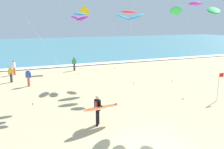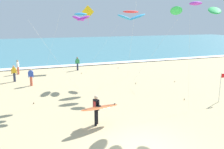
{
  "view_description": "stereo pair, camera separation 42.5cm",
  "coord_description": "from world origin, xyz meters",
  "px_view_note": "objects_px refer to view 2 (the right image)",
  "views": [
    {
      "loc": [
        -5.38,
        -8.7,
        5.58
      ],
      "look_at": [
        0.55,
        5.45,
        2.28
      ],
      "focal_mm": 39.04,
      "sensor_mm": 36.0,
      "label": 1
    },
    {
      "loc": [
        -4.98,
        -8.85,
        5.58
      ],
      "look_at": [
        0.55,
        5.45,
        2.28
      ],
      "focal_mm": 39.04,
      "sensor_mm": 36.0,
      "label": 2
    }
  ],
  "objects_px": {
    "bystander_white_top": "(18,67)",
    "surfer_lead": "(98,108)",
    "bystander_yellow_top": "(14,73)",
    "bystander_blue_top": "(31,77)",
    "kite_arc_cobalt_far": "(81,17)",
    "kite_arc_scarlet_mid": "(131,15)",
    "kite_diamond_golden_distant": "(88,13)",
    "lifeguard_flag": "(221,85)",
    "bystander_green_top": "(77,64)",
    "kite_arc_violet_high": "(195,8)"
  },
  "relations": [
    {
      "from": "bystander_white_top",
      "to": "surfer_lead",
      "type": "bearing_deg",
      "value": -76.12
    },
    {
      "from": "bystander_yellow_top",
      "to": "bystander_blue_top",
      "type": "distance_m",
      "value": 2.62
    },
    {
      "from": "kite_arc_cobalt_far",
      "to": "bystander_yellow_top",
      "type": "bearing_deg",
      "value": 122.27
    },
    {
      "from": "kite_arc_scarlet_mid",
      "to": "kite_diamond_golden_distant",
      "type": "xyz_separation_m",
      "value": [
        -0.63,
        10.57,
        0.54
      ]
    },
    {
      "from": "surfer_lead",
      "to": "lifeguard_flag",
      "type": "height_order",
      "value": "lifeguard_flag"
    },
    {
      "from": "bystander_green_top",
      "to": "bystander_blue_top",
      "type": "relative_size",
      "value": 1.0
    },
    {
      "from": "kite_arc_cobalt_far",
      "to": "bystander_white_top",
      "type": "bearing_deg",
      "value": 111.93
    },
    {
      "from": "kite_diamond_golden_distant",
      "to": "bystander_green_top",
      "type": "bearing_deg",
      "value": -143.18
    },
    {
      "from": "surfer_lead",
      "to": "lifeguard_flag",
      "type": "bearing_deg",
      "value": 5.2
    },
    {
      "from": "bystander_blue_top",
      "to": "bystander_white_top",
      "type": "bearing_deg",
      "value": 100.63
    },
    {
      "from": "kite_diamond_golden_distant",
      "to": "bystander_white_top",
      "type": "height_order",
      "value": "kite_diamond_golden_distant"
    },
    {
      "from": "kite_arc_scarlet_mid",
      "to": "bystander_green_top",
      "type": "bearing_deg",
      "value": 105.25
    },
    {
      "from": "kite_arc_cobalt_far",
      "to": "kite_arc_violet_high",
      "type": "distance_m",
      "value": 7.59
    },
    {
      "from": "kite_arc_scarlet_mid",
      "to": "bystander_yellow_top",
      "type": "relative_size",
      "value": 4.11
    },
    {
      "from": "kite_arc_violet_high",
      "to": "surfer_lead",
      "type": "bearing_deg",
      "value": 179.13
    },
    {
      "from": "lifeguard_flag",
      "to": "bystander_yellow_top",
      "type": "bearing_deg",
      "value": 139.31
    },
    {
      "from": "lifeguard_flag",
      "to": "kite_diamond_golden_distant",
      "type": "bearing_deg",
      "value": 106.62
    },
    {
      "from": "surfer_lead",
      "to": "bystander_green_top",
      "type": "distance_m",
      "value": 16.21
    },
    {
      "from": "kite_arc_cobalt_far",
      "to": "bystander_white_top",
      "type": "distance_m",
      "value": 12.87
    },
    {
      "from": "bystander_green_top",
      "to": "lifeguard_flag",
      "type": "xyz_separation_m",
      "value": [
        6.8,
        -15.14,
        0.45
      ]
    },
    {
      "from": "bystander_white_top",
      "to": "bystander_green_top",
      "type": "distance_m",
      "value": 6.59
    },
    {
      "from": "kite_arc_scarlet_mid",
      "to": "kite_arc_cobalt_far",
      "type": "xyz_separation_m",
      "value": [
        -4.68,
        -1.69,
        -0.21
      ]
    },
    {
      "from": "bystander_white_top",
      "to": "bystander_blue_top",
      "type": "relative_size",
      "value": 1.0
    },
    {
      "from": "kite_diamond_golden_distant",
      "to": "bystander_blue_top",
      "type": "distance_m",
      "value": 11.71
    },
    {
      "from": "surfer_lead",
      "to": "bystander_blue_top",
      "type": "xyz_separation_m",
      "value": [
        -2.92,
        10.47,
        -0.24
      ]
    },
    {
      "from": "kite_diamond_golden_distant",
      "to": "bystander_white_top",
      "type": "distance_m",
      "value": 10.37
    },
    {
      "from": "kite_arc_cobalt_far",
      "to": "bystander_green_top",
      "type": "xyz_separation_m",
      "value": [
        2.17,
        10.87,
        -5.12
      ]
    },
    {
      "from": "kite_arc_violet_high",
      "to": "bystander_yellow_top",
      "type": "distance_m",
      "value": 17.3
    },
    {
      "from": "kite_arc_cobalt_far",
      "to": "bystander_blue_top",
      "type": "height_order",
      "value": "kite_arc_cobalt_far"
    },
    {
      "from": "surfer_lead",
      "to": "kite_arc_scarlet_mid",
      "type": "xyz_separation_m",
      "value": [
        5.11,
        6.82,
        5.09
      ]
    },
    {
      "from": "bystander_yellow_top",
      "to": "bystander_green_top",
      "type": "distance_m",
      "value": 7.69
    },
    {
      "from": "lifeguard_flag",
      "to": "kite_arc_scarlet_mid",
      "type": "bearing_deg",
      "value": 125.81
    },
    {
      "from": "kite_arc_violet_high",
      "to": "bystander_green_top",
      "type": "bearing_deg",
      "value": 101.68
    },
    {
      "from": "bystander_blue_top",
      "to": "lifeguard_flag",
      "type": "relative_size",
      "value": 0.76
    },
    {
      "from": "kite_arc_scarlet_mid",
      "to": "kite_arc_cobalt_far",
      "type": "height_order",
      "value": "kite_arc_scarlet_mid"
    },
    {
      "from": "bystander_white_top",
      "to": "bystander_green_top",
      "type": "relative_size",
      "value": 1.0
    },
    {
      "from": "surfer_lead",
      "to": "bystander_yellow_top",
      "type": "relative_size",
      "value": 1.55
    },
    {
      "from": "kite_diamond_golden_distant",
      "to": "bystander_yellow_top",
      "type": "bearing_deg",
      "value": -151.86
    },
    {
      "from": "kite_diamond_golden_distant",
      "to": "bystander_blue_top",
      "type": "height_order",
      "value": "kite_diamond_golden_distant"
    },
    {
      "from": "kite_arc_violet_high",
      "to": "bystander_blue_top",
      "type": "height_order",
      "value": "kite_arc_violet_high"
    },
    {
      "from": "kite_arc_cobalt_far",
      "to": "bystander_yellow_top",
      "type": "height_order",
      "value": "kite_arc_cobalt_far"
    },
    {
      "from": "bystander_green_top",
      "to": "lifeguard_flag",
      "type": "relative_size",
      "value": 0.76
    },
    {
      "from": "kite_arc_violet_high",
      "to": "kite_diamond_golden_distant",
      "type": "bearing_deg",
      "value": 94.77
    },
    {
      "from": "kite_arc_scarlet_mid",
      "to": "bystander_yellow_top",
      "type": "xyz_separation_m",
      "value": [
        -9.45,
        5.86,
        -5.33
      ]
    },
    {
      "from": "kite_arc_scarlet_mid",
      "to": "lifeguard_flag",
      "type": "height_order",
      "value": "kite_arc_scarlet_mid"
    },
    {
      "from": "kite_arc_cobalt_far",
      "to": "bystander_yellow_top",
      "type": "xyz_separation_m",
      "value": [
        -4.77,
        7.55,
        -5.12
      ]
    },
    {
      "from": "kite_arc_violet_high",
      "to": "bystander_yellow_top",
      "type": "relative_size",
      "value": 4.24
    },
    {
      "from": "bystander_white_top",
      "to": "lifeguard_flag",
      "type": "bearing_deg",
      "value": -48.67
    },
    {
      "from": "surfer_lead",
      "to": "kite_arc_cobalt_far",
      "type": "relative_size",
      "value": 0.4
    },
    {
      "from": "bystander_blue_top",
      "to": "kite_arc_scarlet_mid",
      "type": "bearing_deg",
      "value": -24.44
    }
  ]
}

